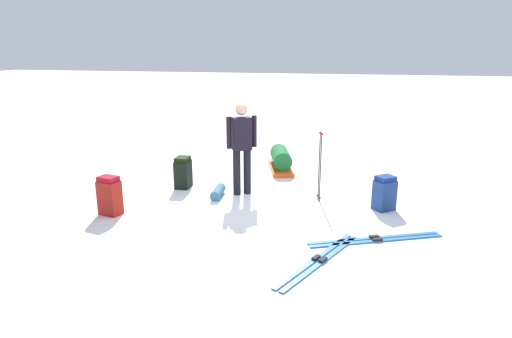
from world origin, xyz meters
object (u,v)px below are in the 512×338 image
at_px(skier_standing, 242,144).
at_px(ski_poles_planted_near, 320,163).
at_px(backpack_small_spare, 183,173).
at_px(ski_pair_far, 319,260).
at_px(backpack_large_dark, 384,193).
at_px(gear_sled, 281,160).
at_px(ski_pair_near, 376,239).
at_px(sleeping_mat_rolled, 218,192).
at_px(backpack_bright, 110,196).

xyz_separation_m(skier_standing, ski_poles_planted_near, (0.01, 1.43, -0.26)).
xyz_separation_m(skier_standing, backpack_small_spare, (-0.10, -1.22, -0.65)).
relative_size(skier_standing, ski_pair_far, 0.94).
bearing_deg(skier_standing, ski_pair_far, 35.31).
xyz_separation_m(backpack_large_dark, gear_sled, (-2.10, -2.16, -0.06)).
bearing_deg(gear_sled, ski_pair_near, 30.52).
xyz_separation_m(ski_pair_near, backpack_large_dark, (-1.31, 0.15, 0.28)).
distance_m(backpack_small_spare, ski_poles_planted_near, 2.68).
relative_size(backpack_large_dark, ski_poles_planted_near, 0.47).
bearing_deg(skier_standing, backpack_small_spare, -94.90).
bearing_deg(backpack_large_dark, ski_pair_near, -6.48).
bearing_deg(skier_standing, sleeping_mat_rolled, -55.67).
bearing_deg(ski_pair_far, ski_poles_planted_near, -173.93).
bearing_deg(gear_sled, ski_pair_far, 16.97).
xyz_separation_m(ski_pair_far, gear_sled, (-4.24, -1.29, 0.21)).
bearing_deg(gear_sled, skier_standing, -11.80).
distance_m(ski_pair_far, backpack_bright, 3.62).
bearing_deg(ski_poles_planted_near, backpack_bright, -65.06).
distance_m(skier_standing, gear_sled, 2.04).
relative_size(backpack_large_dark, sleeping_mat_rolled, 1.07).
relative_size(ski_pair_far, backpack_small_spare, 2.92).
bearing_deg(backpack_small_spare, sleeping_mat_rolled, 65.94).
relative_size(backpack_large_dark, backpack_small_spare, 0.96).
height_order(ski_pair_far, gear_sled, gear_sled).
relative_size(backpack_bright, gear_sled, 0.44).
height_order(ski_pair_near, ski_poles_planted_near, ski_poles_planted_near).
xyz_separation_m(backpack_small_spare, ski_poles_planted_near, (0.11, 2.65, 0.39)).
bearing_deg(gear_sled, backpack_bright, -33.20).
height_order(backpack_large_dark, sleeping_mat_rolled, backpack_large_dark).
distance_m(skier_standing, ski_pair_near, 3.01).
relative_size(ski_pair_far, sleeping_mat_rolled, 3.28).
xyz_separation_m(backpack_large_dark, backpack_bright, (1.28, -4.38, 0.03)).
bearing_deg(backpack_bright, backpack_small_spare, 159.61).
bearing_deg(ski_poles_planted_near, sleeping_mat_rolled, -81.89).
distance_m(backpack_small_spare, sleeping_mat_rolled, 0.93).
height_order(backpack_large_dark, backpack_bright, backpack_bright).
bearing_deg(backpack_small_spare, ski_poles_planted_near, 87.59).
bearing_deg(ski_pair_near, sleeping_mat_rolled, -114.68).
xyz_separation_m(backpack_small_spare, sleeping_mat_rolled, (0.37, 0.83, -0.21)).
relative_size(skier_standing, ski_pair_near, 0.90).
height_order(skier_standing, ski_pair_far, skier_standing).
relative_size(ski_pair_near, gear_sled, 1.29).
relative_size(backpack_bright, ski_poles_planted_near, 0.52).
bearing_deg(ski_pair_far, ski_pair_near, 139.04).
bearing_deg(backpack_small_spare, ski_pair_far, 49.50).
relative_size(ski_pair_near, ski_pair_far, 1.05).
relative_size(backpack_bright, backpack_small_spare, 1.05).
bearing_deg(gear_sled, ski_poles_planted_near, 29.12).
height_order(ski_pair_far, backpack_small_spare, backpack_small_spare).
bearing_deg(ski_pair_near, ski_pair_far, -40.96).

